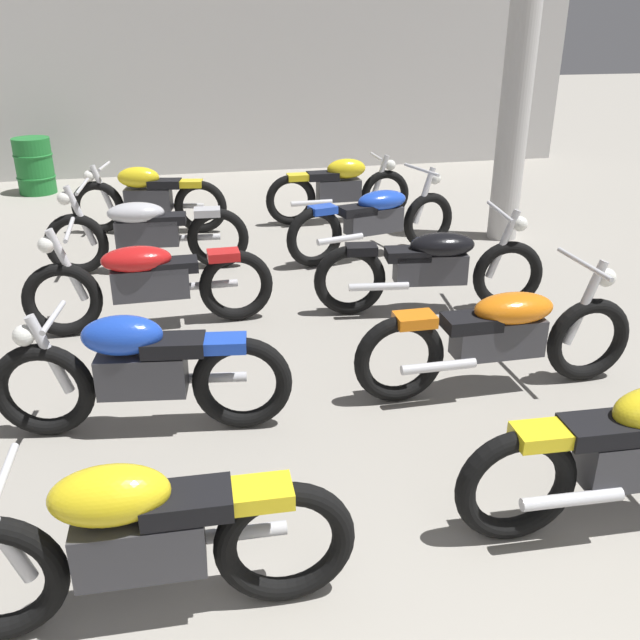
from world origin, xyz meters
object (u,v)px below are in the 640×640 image
(motorcycle_left_row_1, at_px, (138,539))
(motorcycle_right_row_1, at_px, (636,454))
(motorcycle_left_row_3, at_px, (149,280))
(motorcycle_left_row_5, at_px, (148,197))
(motorcycle_right_row_2, at_px, (500,335))
(motorcycle_left_row_2, at_px, (140,370))
(oil_drum, at_px, (35,166))
(motorcycle_right_row_3, at_px, (432,266))
(motorcycle_right_row_5, at_px, (340,188))
(support_pillar, at_px, (515,106))
(motorcycle_left_row_4, at_px, (146,231))
(motorcycle_right_row_4, at_px, (375,219))

(motorcycle_left_row_1, distance_m, motorcycle_right_row_1, 2.58)
(motorcycle_left_row_3, bearing_deg, motorcycle_left_row_5, 90.79)
(motorcycle_left_row_3, distance_m, motorcycle_right_row_1, 4.13)
(motorcycle_left_row_5, bearing_deg, motorcycle_right_row_2, -61.60)
(motorcycle_left_row_2, xyz_separation_m, motorcycle_left_row_5, (-0.01, 4.76, 0.00))
(motorcycle_left_row_2, distance_m, oil_drum, 7.54)
(motorcycle_right_row_1, relative_size, motorcycle_right_row_3, 0.91)
(motorcycle_left_row_1, bearing_deg, motorcycle_right_row_5, 68.84)
(motorcycle_left_row_1, bearing_deg, motorcycle_left_row_5, 90.22)
(motorcycle_left_row_2, bearing_deg, oil_drum, 103.41)
(motorcycle_right_row_3, height_order, motorcycle_right_row_5, motorcycle_right_row_3)
(motorcycle_left_row_1, relative_size, motorcycle_right_row_5, 1.00)
(motorcycle_right_row_2, bearing_deg, oil_drum, 120.49)
(motorcycle_left_row_1, relative_size, motorcycle_left_row_2, 1.00)
(support_pillar, bearing_deg, motorcycle_left_row_3, -156.08)
(motorcycle_right_row_1, bearing_deg, support_pillar, 71.39)
(motorcycle_right_row_3, bearing_deg, support_pillar, 50.10)
(motorcycle_left_row_3, relative_size, motorcycle_right_row_5, 1.10)
(support_pillar, height_order, oil_drum, support_pillar)
(motorcycle_right_row_5, bearing_deg, support_pillar, -31.13)
(motorcycle_right_row_3, distance_m, motorcycle_right_row_5, 3.18)
(motorcycle_left_row_4, bearing_deg, motorcycle_right_row_1, -61.54)
(motorcycle_left_row_3, relative_size, motorcycle_right_row_2, 1.00)
(motorcycle_right_row_5, xyz_separation_m, oil_drum, (-4.24, 2.59, -0.03))
(motorcycle_left_row_3, bearing_deg, motorcycle_right_row_4, 31.04)
(motorcycle_right_row_3, xyz_separation_m, motorcycle_right_row_4, (-0.06, 1.67, 0.00))
(motorcycle_left_row_5, bearing_deg, support_pillar, -14.65)
(motorcycle_right_row_4, bearing_deg, motorcycle_left_row_1, -117.35)
(motorcycle_right_row_3, xyz_separation_m, oil_drum, (-4.35, 5.78, -0.03))
(motorcycle_right_row_4, relative_size, oil_drum, 2.51)
(motorcycle_left_row_5, xyz_separation_m, motorcycle_right_row_1, (2.60, -6.28, 0.00))
(support_pillar, height_order, motorcycle_left_row_4, support_pillar)
(support_pillar, relative_size, oil_drum, 3.76)
(motorcycle_left_row_2, bearing_deg, support_pillar, 39.93)
(motorcycle_right_row_3, bearing_deg, motorcycle_left_row_5, 129.12)
(motorcycle_right_row_2, relative_size, oil_drum, 2.55)
(motorcycle_left_row_1, distance_m, motorcycle_right_row_4, 5.48)
(motorcycle_right_row_5, bearing_deg, motorcycle_left_row_1, -111.16)
(motorcycle_left_row_1, relative_size, motorcycle_left_row_3, 0.91)
(motorcycle_right_row_1, bearing_deg, motorcycle_left_row_5, 112.48)
(motorcycle_left_row_3, distance_m, oil_drum, 5.89)
(motorcycle_left_row_1, height_order, motorcycle_right_row_4, motorcycle_right_row_4)
(motorcycle_left_row_4, relative_size, motorcycle_right_row_4, 1.02)
(motorcycle_left_row_3, relative_size, motorcycle_left_row_5, 1.11)
(motorcycle_left_row_4, distance_m, motorcycle_right_row_4, 2.55)
(support_pillar, xyz_separation_m, motorcycle_left_row_2, (-4.33, -3.62, -1.14))
(motorcycle_right_row_1, height_order, motorcycle_right_row_3, motorcycle_right_row_3)
(motorcycle_left_row_4, height_order, motorcycle_right_row_1, motorcycle_left_row_4)
(motorcycle_left_row_4, distance_m, motorcycle_right_row_2, 4.14)
(support_pillar, distance_m, motorcycle_left_row_3, 4.83)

